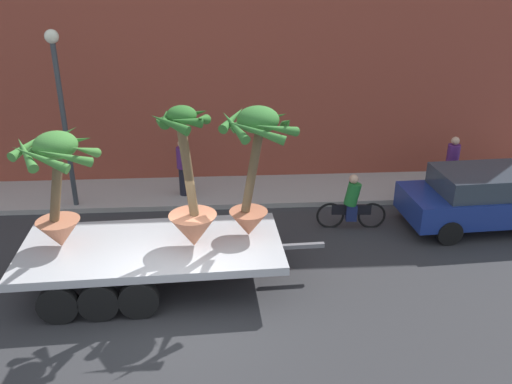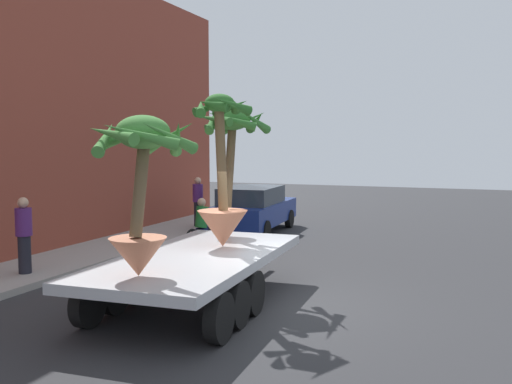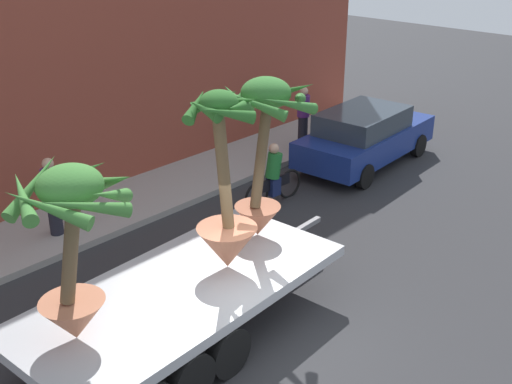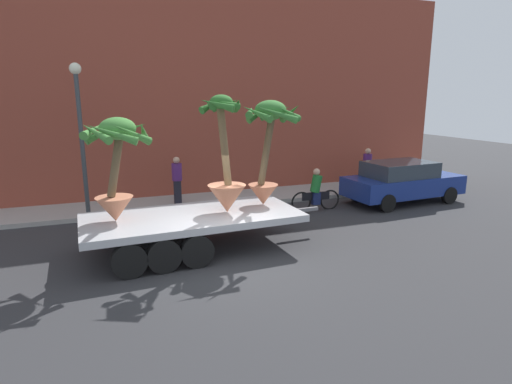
{
  "view_description": "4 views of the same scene",
  "coord_description": "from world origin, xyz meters",
  "px_view_note": "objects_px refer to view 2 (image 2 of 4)",
  "views": [
    {
      "loc": [
        0.97,
        -8.87,
        6.57
      ],
      "look_at": [
        1.65,
        1.71,
        1.96
      ],
      "focal_mm": 37.54,
      "sensor_mm": 36.0,
      "label": 1
    },
    {
      "loc": [
        -10.08,
        -3.63,
        3.08
      ],
      "look_at": [
        2.49,
        1.32,
        1.9
      ],
      "focal_mm": 40.28,
      "sensor_mm": 36.0,
      "label": 2
    },
    {
      "loc": [
        -6.18,
        -5.48,
        6.46
      ],
      "look_at": [
        2.11,
        2.22,
        1.44
      ],
      "focal_mm": 44.91,
      "sensor_mm": 36.0,
      "label": 3
    },
    {
      "loc": [
        -2.73,
        -9.19,
        3.99
      ],
      "look_at": [
        1.24,
        1.53,
        1.37
      ],
      "focal_mm": 29.56,
      "sensor_mm": 36.0,
      "label": 4
    }
  ],
  "objects_px": {
    "potted_palm_middle": "(231,158)",
    "cyclist": "(202,228)",
    "parked_car": "(253,208)",
    "flatbed_trailer": "(192,268)",
    "pedestrian_far_left": "(24,234)",
    "pedestrian_near_gate": "(198,201)",
    "potted_palm_front": "(222,191)",
    "potted_palm_rear": "(141,185)"
  },
  "relations": [
    {
      "from": "parked_car",
      "to": "pedestrian_near_gate",
      "type": "bearing_deg",
      "value": 95.66
    },
    {
      "from": "potted_palm_front",
      "to": "pedestrian_far_left",
      "type": "distance_m",
      "value": 4.78
    },
    {
      "from": "parked_car",
      "to": "pedestrian_near_gate",
      "type": "relative_size",
      "value": 2.72
    },
    {
      "from": "potted_palm_rear",
      "to": "pedestrian_near_gate",
      "type": "relative_size",
      "value": 1.48
    },
    {
      "from": "flatbed_trailer",
      "to": "pedestrian_far_left",
      "type": "xyz_separation_m",
      "value": [
        0.63,
        4.54,
        0.28
      ]
    },
    {
      "from": "potted_palm_front",
      "to": "pedestrian_near_gate",
      "type": "relative_size",
      "value": 1.78
    },
    {
      "from": "potted_palm_rear",
      "to": "cyclist",
      "type": "height_order",
      "value": "potted_palm_rear"
    },
    {
      "from": "potted_palm_front",
      "to": "parked_car",
      "type": "bearing_deg",
      "value": 17.33
    },
    {
      "from": "potted_palm_rear",
      "to": "parked_car",
      "type": "xyz_separation_m",
      "value": [
        10.32,
        2.23,
        -1.58
      ]
    },
    {
      "from": "parked_car",
      "to": "pedestrian_far_left",
      "type": "relative_size",
      "value": 2.72
    },
    {
      "from": "potted_palm_middle",
      "to": "flatbed_trailer",
      "type": "bearing_deg",
      "value": -173.16
    },
    {
      "from": "parked_car",
      "to": "cyclist",
      "type": "bearing_deg",
      "value": 178.07
    },
    {
      "from": "potted_palm_middle",
      "to": "potted_palm_front",
      "type": "height_order",
      "value": "potted_palm_front"
    },
    {
      "from": "parked_car",
      "to": "potted_palm_rear",
      "type": "bearing_deg",
      "value": -167.79
    },
    {
      "from": "potted_palm_rear",
      "to": "potted_palm_middle",
      "type": "bearing_deg",
      "value": 3.45
    },
    {
      "from": "cyclist",
      "to": "parked_car",
      "type": "xyz_separation_m",
      "value": [
        3.61,
        -0.12,
        0.16
      ]
    },
    {
      "from": "flatbed_trailer",
      "to": "pedestrian_far_left",
      "type": "height_order",
      "value": "pedestrian_far_left"
    },
    {
      "from": "flatbed_trailer",
      "to": "potted_palm_middle",
      "type": "distance_m",
      "value": 3.15
    },
    {
      "from": "cyclist",
      "to": "pedestrian_near_gate",
      "type": "distance_m",
      "value": 3.91
    },
    {
      "from": "flatbed_trailer",
      "to": "potted_palm_middle",
      "type": "height_order",
      "value": "potted_palm_middle"
    },
    {
      "from": "flatbed_trailer",
      "to": "potted_palm_rear",
      "type": "xyz_separation_m",
      "value": [
        -1.56,
        0.05,
        1.64
      ]
    },
    {
      "from": "potted_palm_rear",
      "to": "potted_palm_middle",
      "type": "xyz_separation_m",
      "value": [
        4.02,
        0.24,
        0.31
      ]
    },
    {
      "from": "pedestrian_near_gate",
      "to": "pedestrian_far_left",
      "type": "bearing_deg",
      "value": 178.15
    },
    {
      "from": "potted_palm_middle",
      "to": "cyclist",
      "type": "distance_m",
      "value": 3.99
    },
    {
      "from": "potted_palm_middle",
      "to": "parked_car",
      "type": "height_order",
      "value": "potted_palm_middle"
    },
    {
      "from": "pedestrian_near_gate",
      "to": "pedestrian_far_left",
      "type": "xyz_separation_m",
      "value": [
        -7.92,
        0.26,
        0.0
      ]
    },
    {
      "from": "flatbed_trailer",
      "to": "parked_car",
      "type": "distance_m",
      "value": 9.05
    },
    {
      "from": "potted_palm_rear",
      "to": "pedestrian_near_gate",
      "type": "distance_m",
      "value": 11.05
    },
    {
      "from": "parked_car",
      "to": "pedestrian_near_gate",
      "type": "height_order",
      "value": "pedestrian_near_gate"
    },
    {
      "from": "pedestrian_near_gate",
      "to": "potted_palm_front",
      "type": "bearing_deg",
      "value": -149.51
    },
    {
      "from": "potted_palm_front",
      "to": "parked_car",
      "type": "distance_m",
      "value": 8.11
    },
    {
      "from": "cyclist",
      "to": "parked_car",
      "type": "bearing_deg",
      "value": -1.93
    },
    {
      "from": "potted_palm_middle",
      "to": "potted_palm_front",
      "type": "distance_m",
      "value": 1.53
    },
    {
      "from": "flatbed_trailer",
      "to": "potted_palm_front",
      "type": "bearing_deg",
      "value": -5.14
    },
    {
      "from": "cyclist",
      "to": "parked_car",
      "type": "relative_size",
      "value": 0.4
    },
    {
      "from": "potted_palm_middle",
      "to": "cyclist",
      "type": "relative_size",
      "value": 1.58
    },
    {
      "from": "cyclist",
      "to": "pedestrian_far_left",
      "type": "relative_size",
      "value": 1.08
    },
    {
      "from": "potted_palm_rear",
      "to": "cyclist",
      "type": "xyz_separation_m",
      "value": [
        6.71,
        2.35,
        -1.74
      ]
    },
    {
      "from": "potted_palm_front",
      "to": "cyclist",
      "type": "xyz_separation_m",
      "value": [
        4.04,
        2.51,
        -1.43
      ]
    },
    {
      "from": "potted_palm_front",
      "to": "cyclist",
      "type": "height_order",
      "value": "potted_palm_front"
    },
    {
      "from": "flatbed_trailer",
      "to": "pedestrian_near_gate",
      "type": "relative_size",
      "value": 3.86
    },
    {
      "from": "flatbed_trailer",
      "to": "pedestrian_far_left",
      "type": "bearing_deg",
      "value": 82.04
    }
  ]
}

